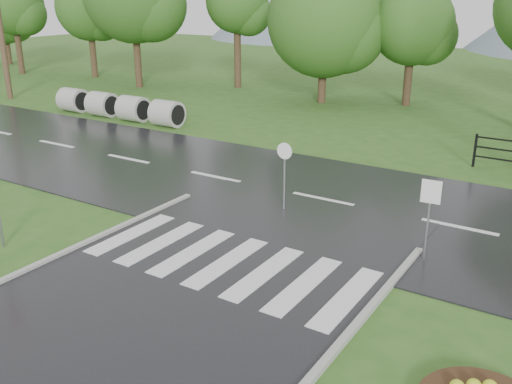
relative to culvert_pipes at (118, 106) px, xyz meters
The scene contains 7 objects.
ground 20.23m from the culvert_pipes, 47.89° to the right, with size 120.00×120.00×0.00m, color #305B1E.
main_road 14.46m from the culvert_pipes, 20.24° to the right, with size 90.00×8.00×0.04m, color black.
crosswalk 16.86m from the culvert_pipes, 36.41° to the right, with size 6.50×2.80×0.02m.
treeline 17.13m from the culvert_pipes, 31.72° to the left, with size 83.20×5.20×10.00m.
culvert_pipes is the anchor object (origin of this frame).
reg_sign_small 18.89m from the culvert_pipes, 23.16° to the right, with size 0.44×0.07×2.00m.
reg_sign_round 14.48m from the culvert_pipes, 26.14° to the right, with size 0.47×0.06×2.01m.
Camera 1 is at (6.90, -4.62, 5.99)m, focal length 40.00 mm.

